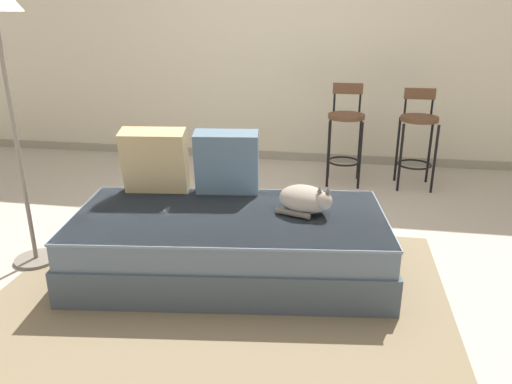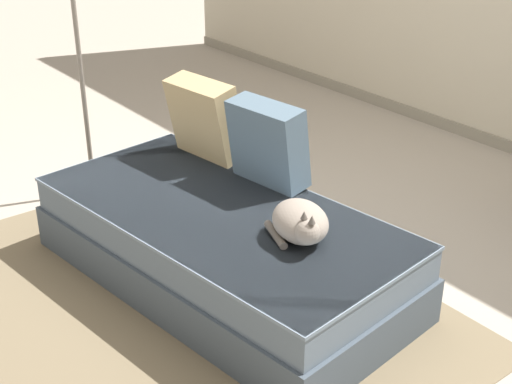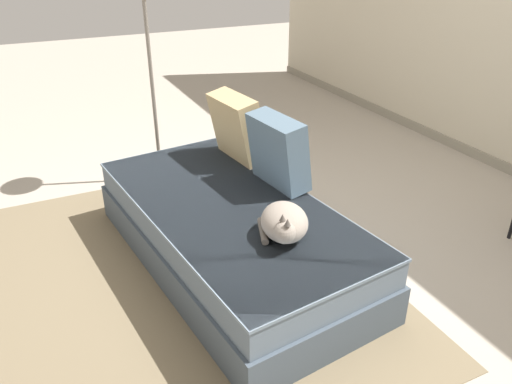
# 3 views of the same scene
# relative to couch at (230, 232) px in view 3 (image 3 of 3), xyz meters

# --- Properties ---
(ground_plane) EXTENTS (16.00, 16.00, 0.00)m
(ground_plane) POSITION_rel_couch_xyz_m (0.00, 0.40, -0.21)
(ground_plane) COLOR #A89E8E
(ground_plane) RESTS_ON ground
(area_rug) EXTENTS (2.64, 2.05, 0.01)m
(area_rug) POSITION_rel_couch_xyz_m (0.00, -0.30, -0.20)
(area_rug) COLOR #75664C
(area_rug) RESTS_ON ground
(couch) EXTENTS (2.04, 1.18, 0.41)m
(couch) POSITION_rel_couch_xyz_m (0.00, 0.00, 0.00)
(couch) COLOR #44505B
(couch) RESTS_ON ground
(throw_pillow_corner) EXTENTS (0.46, 0.29, 0.45)m
(throw_pillow_corner) POSITION_rel_couch_xyz_m (-0.58, 0.31, 0.43)
(throw_pillow_corner) COLOR tan
(throw_pillow_corner) RESTS_ON couch
(throw_pillow_middle) EXTENTS (0.45, 0.26, 0.44)m
(throw_pillow_middle) POSITION_rel_couch_xyz_m (-0.09, 0.37, 0.42)
(throw_pillow_middle) COLOR #4C6070
(throw_pillow_middle) RESTS_ON couch
(cat) EXTENTS (0.38, 0.33, 0.20)m
(cat) POSITION_rel_couch_xyz_m (0.46, 0.11, 0.28)
(cat) COLOR gray
(cat) RESTS_ON couch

